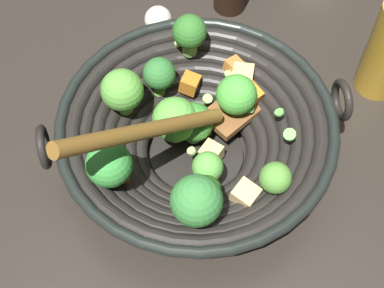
# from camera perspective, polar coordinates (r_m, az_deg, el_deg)

# --- Properties ---
(ground_plane) EXTENTS (4.00, 4.00, 0.00)m
(ground_plane) POSITION_cam_1_polar(r_m,az_deg,el_deg) (0.75, 0.45, -1.28)
(ground_plane) COLOR #28231E
(wok) EXTENTS (0.35, 0.35, 0.22)m
(wok) POSITION_cam_1_polar(r_m,az_deg,el_deg) (0.70, 0.31, 1.13)
(wok) COLOR black
(wok) RESTS_ON ground
(garlic_bulb) EXTENTS (0.04, 0.04, 0.04)m
(garlic_bulb) POSITION_cam_1_polar(r_m,az_deg,el_deg) (0.88, -3.41, 12.39)
(garlic_bulb) COLOR silver
(garlic_bulb) RESTS_ON ground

